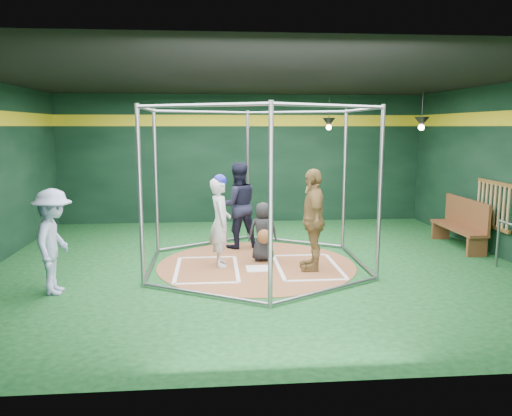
{
  "coord_description": "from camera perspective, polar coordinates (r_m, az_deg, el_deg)",
  "views": [
    {
      "loc": [
        -0.82,
        -9.27,
        2.64
      ],
      "look_at": [
        0.0,
        0.1,
        1.1
      ],
      "focal_mm": 35.0,
      "sensor_mm": 36.0,
      "label": 1
    }
  ],
  "objects": [
    {
      "name": "umpire",
      "position": [
        10.84,
        -2.11,
        0.31
      ],
      "size": [
        1.04,
        0.89,
        1.87
      ],
      "primitive_type": "imported",
      "rotation": [
        0.0,
        0.0,
        3.36
      ],
      "color": "black",
      "rests_on": "clay_disc"
    },
    {
      "name": "catcher_figure",
      "position": [
        9.81,
        0.81,
        -2.75
      ],
      "size": [
        0.57,
        0.58,
        1.17
      ],
      "color": "black",
      "rests_on": "clay_disc"
    },
    {
      "name": "batter_figure",
      "position": [
        9.45,
        -4.11,
        -1.43
      ],
      "size": [
        0.45,
        0.64,
        1.75
      ],
      "color": "silver",
      "rests_on": "clay_disc"
    },
    {
      "name": "batting_cage",
      "position": [
        9.37,
        0.05,
        2.31
      ],
      "size": [
        4.05,
        4.67,
        3.0
      ],
      "color": "gray",
      "rests_on": "ground"
    },
    {
      "name": "clay_disc",
      "position": [
        9.67,
        0.05,
        -6.51
      ],
      "size": [
        3.8,
        3.8,
        0.01
      ],
      "primitive_type": "cylinder",
      "color": "brown",
      "rests_on": "ground"
    },
    {
      "name": "visitor_leopard",
      "position": [
        9.23,
        6.52,
        -1.31
      ],
      "size": [
        0.54,
        1.13,
        1.88
      ],
      "primitive_type": "imported",
      "rotation": [
        0.0,
        0.0,
        -1.64
      ],
      "color": "#AA8649",
      "rests_on": "clay_disc"
    },
    {
      "name": "dugout_bench",
      "position": [
        11.86,
        22.47,
        -1.55
      ],
      "size": [
        0.43,
        1.86,
        1.08
      ],
      "color": "brown",
      "rests_on": "ground"
    },
    {
      "name": "bystander_blue",
      "position": [
        8.52,
        -22.11,
        -3.58
      ],
      "size": [
        0.66,
        1.11,
        1.69
      ],
      "primitive_type": "imported",
      "rotation": [
        0.0,
        0.0,
        1.6
      ],
      "color": "#9BAACD",
      "rests_on": "ground"
    },
    {
      "name": "pendant_lamp_near",
      "position": [
        13.22,
        8.33,
        9.64
      ],
      "size": [
        0.34,
        0.34,
        0.9
      ],
      "color": "black",
      "rests_on": "room_shell"
    },
    {
      "name": "room_shell",
      "position": [
        9.36,
        0.05,
        3.87
      ],
      "size": [
        10.1,
        9.1,
        3.53
      ],
      "color": "#0D3A15",
      "rests_on": "ground"
    },
    {
      "name": "home_plate",
      "position": [
        9.38,
        0.21,
        -6.93
      ],
      "size": [
        0.43,
        0.43,
        0.01
      ],
      "primitive_type": "cube",
      "color": "white",
      "rests_on": "clay_disc"
    },
    {
      "name": "batter_box_right",
      "position": [
        9.56,
        5.91,
        -6.68
      ],
      "size": [
        1.17,
        1.77,
        0.01
      ],
      "color": "white",
      "rests_on": "clay_disc"
    },
    {
      "name": "bat_rack",
      "position": [
        11.36,
        25.45,
        0.34
      ],
      "size": [
        0.07,
        1.25,
        0.98
      ],
      "color": "brown",
      "rests_on": "room_shell"
    },
    {
      "name": "batter_box_left",
      "position": [
        9.39,
        -5.64,
        -6.96
      ],
      "size": [
        1.17,
        1.77,
        0.01
      ],
      "color": "white",
      "rests_on": "clay_disc"
    },
    {
      "name": "pendant_lamp_far",
      "position": [
        12.26,
        18.41,
        9.3
      ],
      "size": [
        0.34,
        0.34,
        0.9
      ],
      "color": "black",
      "rests_on": "room_shell"
    }
  ]
}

